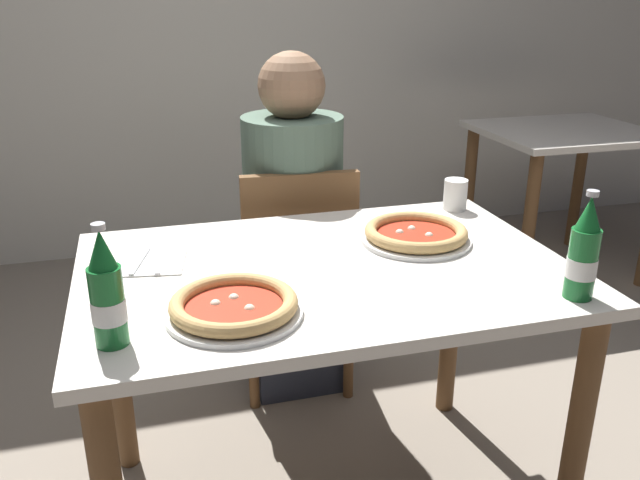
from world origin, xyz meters
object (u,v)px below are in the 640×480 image
dining_table_background (562,160)px  paper_cup (455,195)px  dining_table_main (325,307)px  chair_behind_table (296,268)px  beer_bottle_center (107,295)px  pizza_marinara_far (234,306)px  beer_bottle_left (583,254)px  diner_seated (294,235)px  pizza_margherita_near (416,234)px  napkin_with_cutlery (148,261)px

dining_table_background → paper_cup: 1.49m
dining_table_main → dining_table_background: 2.07m
chair_behind_table → beer_bottle_center: size_ratio=3.44×
pizza_marinara_far → beer_bottle_left: 0.76m
diner_seated → pizza_margherita_near: 0.63m
dining_table_background → beer_bottle_center: 2.63m
pizza_margherita_near → beer_bottle_center: beer_bottle_center is taller
pizza_margherita_near → beer_bottle_center: (-0.78, -0.35, 0.08)m
chair_behind_table → beer_bottle_center: (-0.57, -0.86, 0.37)m
dining_table_background → paper_cup: paper_cup is taller
pizza_margherita_near → dining_table_background: bearing=42.6°
beer_bottle_left → beer_bottle_center: 1.00m
dining_table_background → paper_cup: bearing=-137.8°
dining_table_main → diner_seated: 0.67m
dining_table_main → chair_behind_table: 0.63m
dining_table_main → pizza_marinara_far: size_ratio=4.13×
beer_bottle_center → paper_cup: size_ratio=2.60×
napkin_with_cutlery → dining_table_main: bearing=-18.4°
dining_table_background → pizza_marinara_far: bearing=-140.9°
chair_behind_table → pizza_marinara_far: 0.92m
diner_seated → pizza_margherita_near: bearing=-69.9°
pizza_marinara_far → beer_bottle_center: size_ratio=1.18×
chair_behind_table → paper_cup: chair_behind_table is taller
pizza_margherita_near → pizza_marinara_far: (-0.54, -0.30, 0.00)m
chair_behind_table → pizza_marinara_far: chair_behind_table is taller
chair_behind_table → beer_bottle_left: bearing=119.1°
dining_table_background → pizza_margherita_near: (-1.32, -1.21, 0.18)m
pizza_margherita_near → napkin_with_cutlery: (-0.70, 0.04, -0.02)m
pizza_marinara_far → paper_cup: size_ratio=3.06×
pizza_margherita_near → beer_bottle_left: size_ratio=1.21×
chair_behind_table → beer_bottle_left: beer_bottle_left is taller
beer_bottle_center → napkin_with_cutlery: (0.08, 0.40, -0.10)m
pizza_margherita_near → diner_seated: bearing=110.1°
chair_behind_table → beer_bottle_left: (0.42, -0.93, 0.37)m
dining_table_background → paper_cup: size_ratio=8.42×
diner_seated → beer_bottle_center: 1.11m
beer_bottle_center → pizza_margherita_near: bearing=24.1°
chair_behind_table → paper_cup: 0.61m
diner_seated → napkin_with_cutlery: bearing=-133.7°
diner_seated → napkin_with_cutlery: size_ratio=5.82×
diner_seated → beer_bottle_left: 1.10m
dining_table_main → beer_bottle_center: 0.60m
napkin_with_cutlery → paper_cup: bearing=10.9°
pizza_marinara_far → beer_bottle_center: 0.26m
diner_seated → dining_table_background: (1.53, 0.65, 0.01)m
dining_table_background → beer_bottle_center: (-2.10, -1.56, 0.26)m
dining_table_background → napkin_with_cutlery: 2.34m
dining_table_main → paper_cup: bearing=32.1°
beer_bottle_center → napkin_with_cutlery: bearing=78.6°
dining_table_main → pizza_marinara_far: 0.35m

